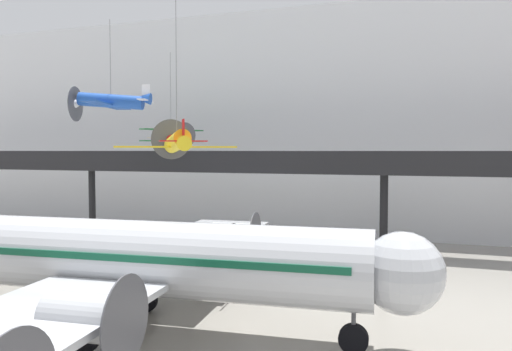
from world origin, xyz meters
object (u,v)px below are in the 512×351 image
airliner_silver_main (110,257)px  suspended_plane_yellow_lowwing (177,142)px  suspended_plane_blue_trainer (111,101)px  suspended_plane_green_biplane (171,137)px

airliner_silver_main → suspended_plane_yellow_lowwing: 8.30m
suspended_plane_yellow_lowwing → suspended_plane_blue_trainer: 9.31m
airliner_silver_main → suspended_plane_yellow_lowwing: suspended_plane_yellow_lowwing is taller
airliner_silver_main → suspended_plane_yellow_lowwing: size_ratio=3.64×
suspended_plane_yellow_lowwing → suspended_plane_blue_trainer: bearing=24.6°
airliner_silver_main → suspended_plane_blue_trainer: bearing=119.9°
suspended_plane_green_biplane → suspended_plane_blue_trainer: 11.86m
suspended_plane_blue_trainer → suspended_plane_green_biplane: bearing=-97.7°
suspended_plane_green_biplane → suspended_plane_yellow_lowwing: suspended_plane_green_biplane is taller
airliner_silver_main → suspended_plane_green_biplane: bearing=106.7°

